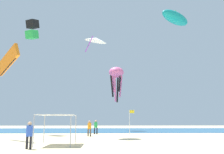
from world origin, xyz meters
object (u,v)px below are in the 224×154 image
Objects in this scene: kite_delta_white at (96,39)px; kite_box_black at (32,29)px; canopy_tent at (57,116)px; person_rightmost at (96,126)px; person_near_tent at (89,127)px; kite_parafoil_orange at (8,61)px; kite_octopus_pink at (116,74)px; kite_inflatable_teal at (175,18)px; person_central at (29,133)px; banner_flag at (130,120)px.

kite_delta_white is 12.03m from kite_box_black.
canopy_tent is at bearing 143.19° from kite_box_black.
kite_box_black is at bearing -14.41° from person_rightmost.
kite_parafoil_orange is at bearing -123.76° from person_near_tent.
kite_octopus_pink reaches higher than person_near_tent.
kite_parafoil_orange is at bearing -8.39° from kite_inflatable_teal.
person_near_tent is 0.98× the size of person_rightmost.
kite_parafoil_orange reaches higher than person_rightmost.
person_central is 14.08m from banner_flag.
person_near_tent is (2.02, 9.70, -1.16)m from canopy_tent.
person_central is 28.52m from kite_octopus_pink.
canopy_tent is at bearing 69.40° from person_rightmost.
canopy_tent is 9.98m from person_near_tent.
kite_box_black reaches higher than kite_octopus_pink.
canopy_tent reaches higher than person_rightmost.
kite_delta_white is (2.72, 8.24, 9.22)m from canopy_tent.
person_central is at bearing 66.63° from person_rightmost.
kite_box_black is 0.48× the size of kite_octopus_pink.
kite_delta_white is 0.58× the size of kite_octopus_pink.
kite_box_black reaches higher than person_near_tent.
kite_octopus_pink reaches higher than banner_flag.
person_central is 0.60× the size of banner_flag.
kite_box_black is (-9.64, 6.25, 3.57)m from kite_delta_white.
kite_parafoil_orange is (-5.07, 7.96, 6.99)m from person_central.
kite_inflatable_teal is at bearing -153.88° from kite_octopus_pink.
kite_inflatable_teal is 1.10× the size of kite_octopus_pink.
banner_flag is at bearing -39.25° from kite_delta_white.
canopy_tent is 0.89× the size of kite_parafoil_orange.
kite_delta_white is 1.04× the size of kite_parafoil_orange.
banner_flag is at bearing 8.40° from kite_inflatable_teal.
person_central is at bearing -125.33° from banner_flag.
person_rightmost is 0.61× the size of kite_box_black.
banner_flag is at bearing -118.59° from kite_parafoil_orange.
person_near_tent is 0.51× the size of kite_parafoil_orange.
person_central is 0.60× the size of kite_box_black.
kite_parafoil_orange is (-9.11, -2.87, -3.39)m from kite_delta_white.
person_rightmost is 16.91m from kite_box_black.
canopy_tent is 14.00m from person_rightmost.
kite_box_black is at bearing 115.53° from canopy_tent.
kite_box_black is 0.86× the size of kite_parafoil_orange.
kite_inflatable_teal is (17.32, 21.99, 18.23)m from person_central.
banner_flag is at bearing 121.09° from person_rightmost.
kite_delta_white reaches higher than person_near_tent.
person_rightmost is (0.61, 4.00, 0.02)m from person_near_tent.
person_central is 0.26× the size of kite_inflatable_teal.
kite_delta_white is at bearing -171.11° from banner_flag.
kite_octopus_pink is at bearing -118.25° from person_rightmost.
kite_box_black reaches higher than kite_delta_white.
kite_inflatable_teal reaches higher than person_rightmost.
kite_box_black is at bearing 157.76° from banner_flag.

